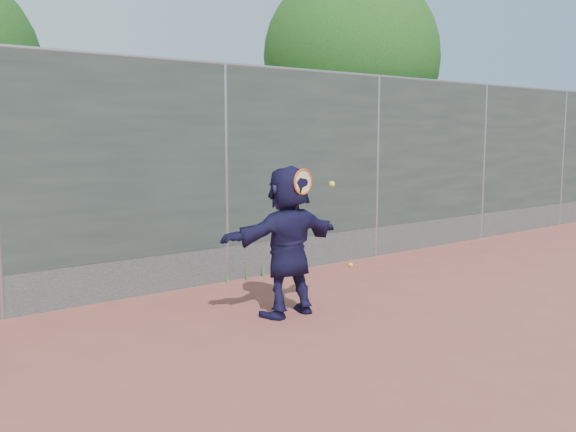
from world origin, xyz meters
TOP-DOWN VIEW (x-y plane):
  - ground at (0.00, 0.00)m, footprint 80.00×80.00m
  - player at (-0.39, 1.64)m, footprint 1.59×0.52m
  - ball_ground at (2.03, 3.11)m, footprint 0.07×0.07m
  - fence at (-0.00, 3.50)m, footprint 20.00×0.06m
  - swing_action at (-0.30, 1.44)m, footprint 0.57×0.17m
  - tree_right at (4.68, 5.75)m, footprint 3.78×3.60m
  - weed_clump at (0.29, 3.38)m, footprint 0.68×0.07m

SIDE VIEW (x-z plane):
  - ground at x=0.00m, z-range 0.00..0.00m
  - ball_ground at x=2.03m, z-range 0.00..0.07m
  - weed_clump at x=0.29m, z-range -0.02..0.28m
  - player at x=-0.39m, z-range 0.00..1.72m
  - swing_action at x=-0.30m, z-range 1.26..1.77m
  - fence at x=0.00m, z-range 0.07..3.09m
  - tree_right at x=4.68m, z-range 0.80..6.19m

